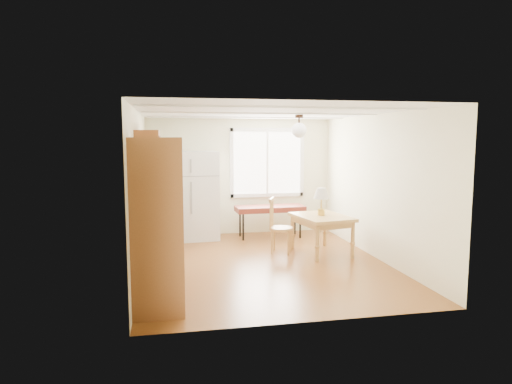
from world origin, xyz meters
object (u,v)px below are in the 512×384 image
object	(u,v)px
refrigerator	(199,195)
bench	(270,209)
chair	(276,222)
dining_table	(322,221)

from	to	relation	value
refrigerator	bench	xyz separation A→B (m)	(1.46, -0.16, -0.31)
refrigerator	chair	size ratio (longest dim) A/B	1.82
refrigerator	bench	bearing A→B (deg)	-8.35
bench	dining_table	size ratio (longest dim) A/B	1.18
refrigerator	chair	distance (m)	1.97
dining_table	refrigerator	bearing A→B (deg)	131.46
dining_table	chair	distance (m)	0.82
bench	dining_table	world-z (taller)	dining_table
dining_table	bench	bearing A→B (deg)	102.44
chair	refrigerator	bearing A→B (deg)	153.74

